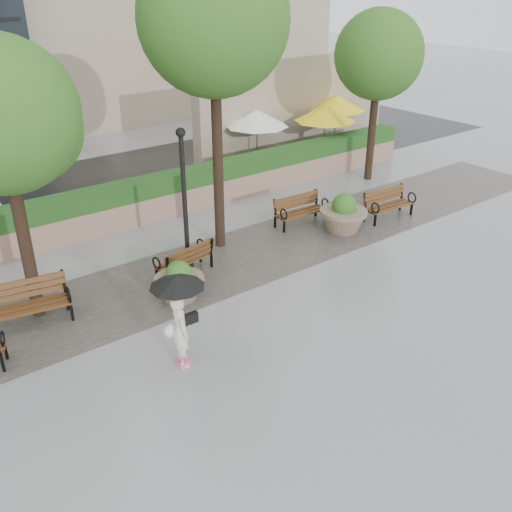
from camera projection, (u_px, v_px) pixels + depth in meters
ground at (267, 322)px, 12.80m from camera, size 100.00×100.00×0.00m
cobble_strip at (196, 272)px, 14.93m from camera, size 28.00×3.20×0.01m
hedge_wall at (126, 205)px, 17.48m from camera, size 24.00×0.80×1.35m
cafe_wall at (296, 105)px, 24.20m from camera, size 10.00×0.60×4.00m
cafe_hedge at (321, 155)px, 23.05m from camera, size 8.00×0.50×0.90m
asphalt_street at (78, 190)px, 20.62m from camera, size 40.00×7.00×0.00m
bench_1 at (27, 313)px, 12.58m from camera, size 1.98×1.07×1.01m
bench_2 at (185, 266)px, 14.74m from camera, size 1.64×0.87×0.84m
bench_3 at (300, 216)px, 17.69m from camera, size 1.73×0.78×0.91m
bench_4 at (388, 210)px, 18.13m from camera, size 1.75×0.78×0.92m
planter_left at (179, 284)px, 13.56m from camera, size 1.20×1.20×1.01m
planter_right at (343, 217)px, 17.13m from camera, size 1.42×1.42×1.19m
lamppost at (185, 211)px, 14.36m from camera, size 0.28×0.28×3.78m
tree_0 at (8, 120)px, 11.30m from camera, size 3.27×3.14×6.11m
tree_1 at (217, 26)px, 13.96m from camera, size 3.78×3.74×7.91m
tree_2 at (380, 58)px, 19.94m from camera, size 3.23×3.10×6.05m
patio_umb_white at (257, 119)px, 22.05m from camera, size 2.50×2.50×2.30m
patio_umb_yellow_a at (325, 114)px, 22.82m from camera, size 2.50×2.50×2.30m
patio_umb_yellow_b at (336, 103)px, 24.62m from camera, size 2.50×2.50×2.30m
pedestrian at (179, 312)px, 10.97m from camera, size 1.07×1.07×1.96m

